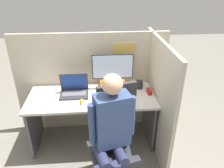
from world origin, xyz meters
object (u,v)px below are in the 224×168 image
object	(u,v)px
office_chair	(114,136)
laptop	(74,91)
carrot_toy	(82,103)
stapler	(149,91)
person	(111,130)
paper_box	(113,85)
monitor	(113,68)
coffee_mug	(139,85)

from	to	relation	value
office_chair	laptop	bearing A→B (deg)	125.15
office_chair	carrot_toy	bearing A→B (deg)	131.84
stapler	person	world-z (taller)	person
office_chair	person	bearing A→B (deg)	-104.86
paper_box	laptop	world-z (taller)	laptop
laptop	stapler	xyz separation A→B (m)	(0.97, -0.05, -0.03)
laptop	carrot_toy	xyz separation A→B (m)	(0.10, -0.26, -0.03)
paper_box	stapler	xyz separation A→B (m)	(0.46, -0.19, -0.01)
monitor	laptop	world-z (taller)	monitor
laptop	carrot_toy	bearing A→B (deg)	-67.82
monitor	coffee_mug	bearing A→B (deg)	-7.35
monitor	carrot_toy	xyz separation A→B (m)	(-0.40, -0.39, -0.26)
monitor	person	distance (m)	0.99
stapler	office_chair	distance (m)	0.81
person	coffee_mug	xyz separation A→B (m)	(0.45, 0.90, 0.01)
laptop	coffee_mug	world-z (taller)	laptop
paper_box	person	size ratio (longest dim) A/B	0.25
stapler	office_chair	size ratio (longest dim) A/B	0.12
laptop	person	world-z (taller)	person
office_chair	coffee_mug	bearing A→B (deg)	61.22
monitor	stapler	bearing A→B (deg)	-22.45
paper_box	monitor	distance (m)	0.25
monitor	carrot_toy	size ratio (longest dim) A/B	4.19
person	office_chair	bearing A→B (deg)	75.14
stapler	person	xyz separation A→B (m)	(-0.55, -0.76, 0.02)
laptop	person	distance (m)	0.91
paper_box	office_chair	distance (m)	0.82
stapler	person	bearing A→B (deg)	-126.12
person	coffee_mug	bearing A→B (deg)	63.48
stapler	carrot_toy	world-z (taller)	stapler
laptop	stapler	bearing A→B (deg)	-3.08
coffee_mug	laptop	bearing A→B (deg)	-173.91
carrot_toy	office_chair	bearing A→B (deg)	-48.16
paper_box	coffee_mug	distance (m)	0.36
monitor	person	bearing A→B (deg)	-95.49
paper_box	monitor	bearing A→B (deg)	90.00
paper_box	person	distance (m)	0.95
person	monitor	bearing A→B (deg)	84.51
carrot_toy	laptop	bearing A→B (deg)	112.18
carrot_toy	coffee_mug	world-z (taller)	coffee_mug
office_chair	person	size ratio (longest dim) A/B	0.83
laptop	coffee_mug	distance (m)	0.87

